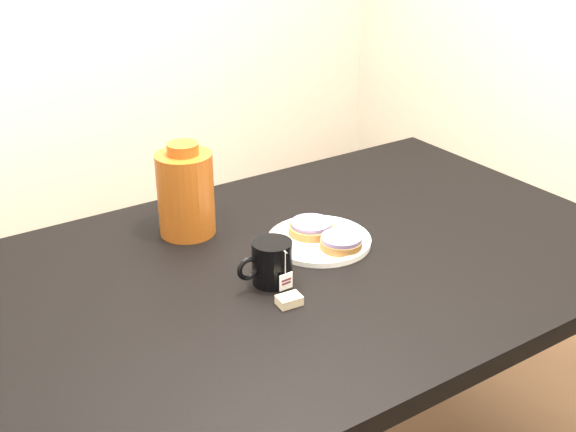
{
  "coord_description": "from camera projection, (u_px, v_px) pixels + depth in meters",
  "views": [
    {
      "loc": [
        -0.77,
        -1.08,
        1.48
      ],
      "look_at": [
        0.0,
        0.09,
        0.81
      ],
      "focal_mm": 45.0,
      "sensor_mm": 36.0,
      "label": 1
    }
  ],
  "objects": [
    {
      "name": "mug",
      "position": [
        271.0,
        262.0,
        1.4
      ],
      "size": [
        0.12,
        0.09,
        0.09
      ],
      "rotation": [
        0.0,
        0.0,
        0.04
      ],
      "color": "black",
      "rests_on": "table"
    },
    {
      "name": "plate",
      "position": [
        319.0,
        239.0,
        1.56
      ],
      "size": [
        0.22,
        0.22,
        0.02
      ],
      "color": "white",
      "rests_on": "table"
    },
    {
      "name": "bagel_back",
      "position": [
        311.0,
        228.0,
        1.58
      ],
      "size": [
        0.12,
        0.12,
        0.03
      ],
      "color": "brown",
      "rests_on": "plate"
    },
    {
      "name": "bagel_package",
      "position": [
        186.0,
        192.0,
        1.57
      ],
      "size": [
        0.15,
        0.15,
        0.21
      ],
      "rotation": [
        0.0,
        0.0,
        -0.21
      ],
      "color": "#6A2E0D",
      "rests_on": "table"
    },
    {
      "name": "table",
      "position": [
        310.0,
        292.0,
        1.54
      ],
      "size": [
        1.4,
        0.9,
        0.75
      ],
      "color": "black",
      "rests_on": "ground_plane"
    },
    {
      "name": "bagel_front",
      "position": [
        341.0,
        242.0,
        1.52
      ],
      "size": [
        0.12,
        0.12,
        0.03
      ],
      "color": "brown",
      "rests_on": "plate"
    },
    {
      "name": "teabag_pouch",
      "position": [
        289.0,
        300.0,
        1.34
      ],
      "size": [
        0.05,
        0.04,
        0.02
      ],
      "primitive_type": "cube",
      "rotation": [
        0.0,
        0.0,
        -0.09
      ],
      "color": "#C6B793",
      "rests_on": "table"
    }
  ]
}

